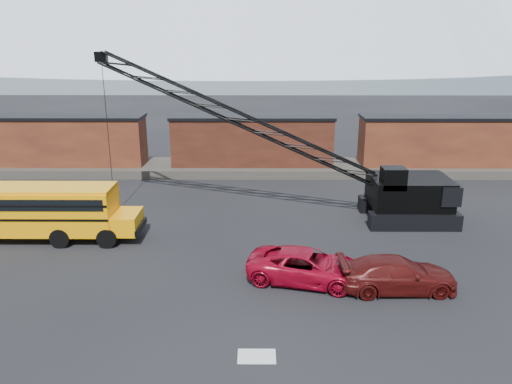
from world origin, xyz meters
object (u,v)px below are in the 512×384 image
school_bus (33,210)px  maroon_suv (397,274)px  crawler_crane (269,132)px  red_pickup (307,266)px

school_bus → maroon_suv: bearing=-17.0°
school_bus → maroon_suv: size_ratio=2.14×
crawler_crane → red_pickup: bearing=-79.4°
crawler_crane → school_bus: bearing=-163.8°
school_bus → red_pickup: school_bus is taller
school_bus → red_pickup: 16.00m
school_bus → red_pickup: bearing=-18.5°
maroon_suv → crawler_crane: bearing=28.5°
red_pickup → school_bus: bearing=85.3°
red_pickup → crawler_crane: size_ratio=0.25×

